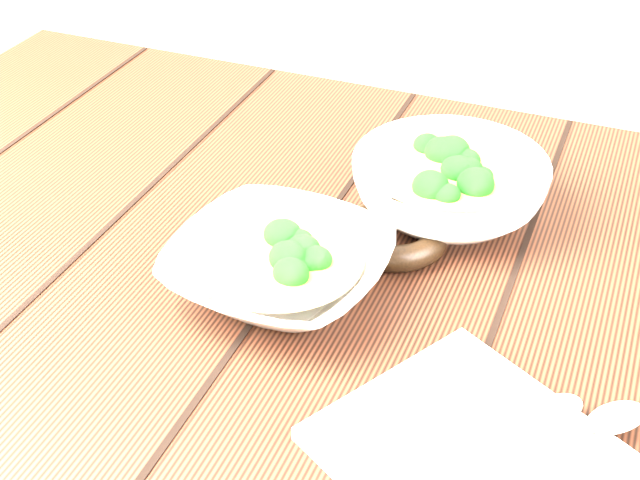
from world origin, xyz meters
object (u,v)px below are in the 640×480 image
Objects in this scene: soup_bowl_front at (279,266)px; napkin at (485,465)px; table at (313,363)px; trivet at (394,234)px; soup_bowl_back at (449,185)px.

napkin is at bearing -31.71° from soup_bowl_front.
soup_bowl_front reaches higher than table.
table is 0.16m from trivet.
soup_bowl_front is 1.94× the size of trivet.
trivet reaches higher than napkin.
trivet is at bearing -113.61° from soup_bowl_back.
table is 0.23m from soup_bowl_back.
soup_bowl_front is at bearing -114.32° from table.
trivet is 0.49× the size of napkin.
napkin is at bearing -40.42° from table.
trivet is at bearing 150.83° from napkin.
napkin is (0.22, -0.14, -0.02)m from soup_bowl_front.
soup_bowl_front reaches higher than trivet.
soup_bowl_back is at bearing 139.34° from napkin.
napkin reaches higher than table.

